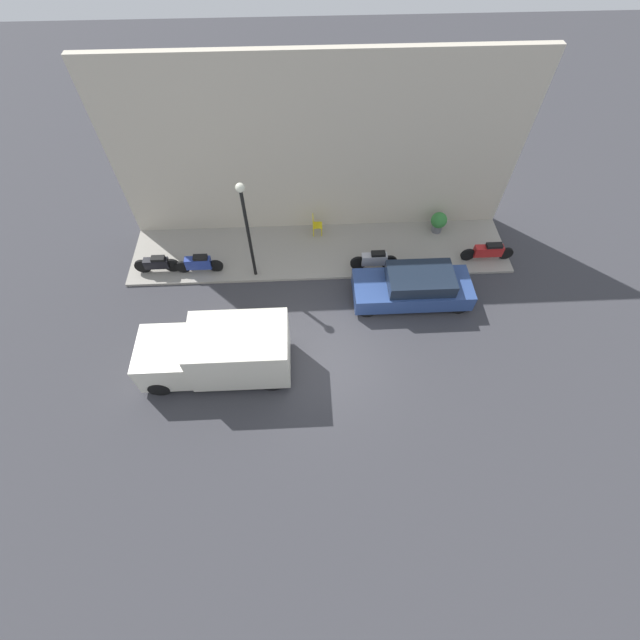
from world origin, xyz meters
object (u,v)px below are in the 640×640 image
motorcycle_red (488,251)px  streetlamp (246,221)px  motorcycle_black (157,264)px  potted_plant (439,221)px  parked_car (414,287)px  cafe_chair (316,224)px  delivery_van (218,352)px  motorcycle_blue (199,264)px  scooter_silver (374,260)px

motorcycle_red → streetlamp: 9.62m
motorcycle_black → potted_plant: potted_plant is taller
parked_car → cafe_chair: parked_car is taller
delivery_van → cafe_chair: bearing=-28.4°
motorcycle_blue → motorcycle_red: motorcycle_blue is taller
parked_car → motorcycle_blue: parked_car is taller
delivery_van → potted_plant: size_ratio=5.25×
motorcycle_red → potted_plant: (1.75, 1.66, 0.08)m
motorcycle_blue → scooter_silver: size_ratio=1.00×
delivery_van → scooter_silver: (4.26, -5.66, -0.44)m
parked_car → cafe_chair: 5.04m
parked_car → potted_plant: bearing=-25.5°
motorcycle_blue → delivery_van: bearing=-164.4°
streetlamp → potted_plant: bearing=-74.5°
cafe_chair → delivery_van: bearing=151.6°
scooter_silver → motorcycle_red: bearing=-86.6°
motorcycle_black → streetlamp: bearing=-94.7°
parked_car → cafe_chair: size_ratio=4.65×
motorcycle_blue → potted_plant: bearing=-79.1°
motorcycle_black → motorcycle_blue: 1.64m
motorcycle_black → cafe_chair: 6.57m
scooter_silver → cafe_chair: 3.06m
motorcycle_red → cafe_chair: bearing=75.1°
motorcycle_red → potted_plant: 2.42m
motorcycle_black → motorcycle_blue: (-0.08, -1.64, 0.02)m
motorcycle_blue → motorcycle_red: 11.52m
delivery_van → streetlamp: (4.16, -0.95, 1.83)m
motorcycle_red → scooter_silver: bearing=93.4°
motorcycle_black → motorcycle_red: bearing=-89.7°
parked_car → scooter_silver: parked_car is taller
delivery_van → scooter_silver: delivery_van is taller
motorcycle_red → cafe_chair: size_ratio=2.27×
parked_car → scooter_silver: bearing=39.9°
scooter_silver → potted_plant: (2.03, -2.97, 0.06)m
parked_car → scooter_silver: size_ratio=2.34×
motorcycle_blue → potted_plant: size_ratio=2.01×
motorcycle_blue → streetlamp: size_ratio=0.44×
scooter_silver → streetlamp: streetlamp is taller
parked_car → streetlamp: 6.53m
potted_plant → scooter_silver: bearing=124.3°
motorcycle_red → parked_car: bearing=118.3°
potted_plant → motorcycle_black: bearing=99.0°
motorcycle_red → cafe_chair: (1.82, 6.86, 0.09)m
streetlamp → potted_plant: streetlamp is taller
motorcycle_black → cafe_chair: (1.88, -6.30, 0.10)m
parked_car → potted_plant: size_ratio=4.73×
motorcycle_red → delivery_van: bearing=113.8°
parked_car → scooter_silver: 1.99m
motorcycle_black → scooter_silver: bearing=-91.5°
parked_car → scooter_silver: (1.53, 1.28, -0.09)m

